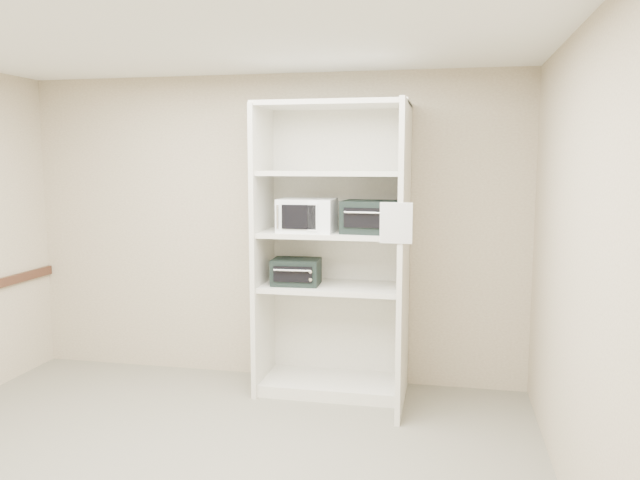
% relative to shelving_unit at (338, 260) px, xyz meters
% --- Properties ---
extents(ceiling, '(4.50, 4.00, 0.01)m').
position_rel_shelving_unit_xyz_m(ceiling, '(-0.67, -1.70, 1.57)').
color(ceiling, white).
extents(wall_back, '(4.50, 0.02, 2.70)m').
position_rel_shelving_unit_xyz_m(wall_back, '(-0.67, 0.30, 0.22)').
color(wall_back, beige).
rests_on(wall_back, ground).
extents(wall_right, '(0.02, 4.00, 2.70)m').
position_rel_shelving_unit_xyz_m(wall_right, '(1.58, -1.70, 0.22)').
color(wall_right, beige).
rests_on(wall_right, ground).
extents(shelving_unit, '(1.24, 0.92, 2.42)m').
position_rel_shelving_unit_xyz_m(shelving_unit, '(0.00, 0.00, 0.00)').
color(shelving_unit, silver).
rests_on(shelving_unit, floor).
extents(microwave, '(0.46, 0.35, 0.27)m').
position_rel_shelving_unit_xyz_m(microwave, '(-0.25, -0.06, 0.37)').
color(microwave, white).
rests_on(microwave, shelving_unit).
extents(toaster_oven_upper, '(0.48, 0.38, 0.26)m').
position_rel_shelving_unit_xyz_m(toaster_oven_upper, '(0.28, -0.05, 0.37)').
color(toaster_oven_upper, black).
rests_on(toaster_oven_upper, shelving_unit).
extents(toaster_oven_lower, '(0.40, 0.31, 0.22)m').
position_rel_shelving_unit_xyz_m(toaster_oven_lower, '(-0.35, -0.05, -0.10)').
color(toaster_oven_lower, black).
rests_on(toaster_oven_lower, shelving_unit).
extents(paper_sign, '(0.23, 0.01, 0.29)m').
position_rel_shelving_unit_xyz_m(paper_sign, '(0.53, -0.63, 0.38)').
color(paper_sign, white).
rests_on(paper_sign, shelving_unit).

